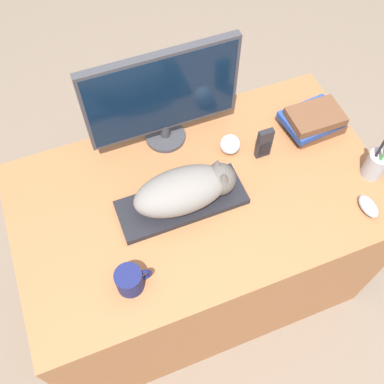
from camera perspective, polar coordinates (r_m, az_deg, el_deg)
ground_plane at (r=2.14m, az=4.78°, el=-19.28°), size 12.00×12.00×0.00m
desk at (r=1.89m, az=0.89°, el=-6.25°), size 1.30×0.76×0.76m
keyboard at (r=1.53m, az=-1.32°, el=-1.33°), size 0.44×0.16×0.02m
cat at (r=1.47m, az=-0.47°, el=0.44°), size 0.35×0.17×0.13m
monitor at (r=1.54m, az=-3.76°, el=12.03°), size 0.54×0.15×0.40m
computer_mouse at (r=1.63m, az=21.49°, el=-1.69°), size 0.05×0.09×0.03m
coffee_mug at (r=1.39m, az=-7.85°, el=-11.02°), size 0.11×0.08×0.09m
pen_cup at (r=1.69m, az=22.35°, el=3.35°), size 0.08×0.08×0.21m
baseball at (r=1.64m, az=4.87°, el=6.05°), size 0.07×0.07×0.07m
phone at (r=1.62m, az=9.16°, el=6.08°), size 0.05×0.02×0.13m
book_stack at (r=1.75m, az=15.27°, el=8.70°), size 0.23×0.18×0.10m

